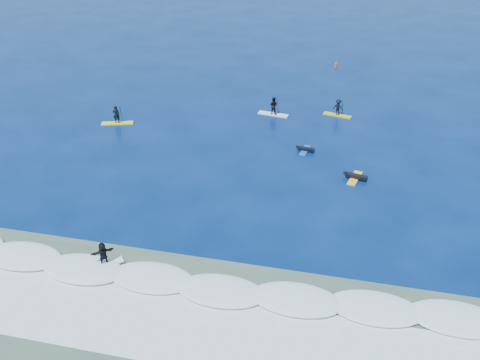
% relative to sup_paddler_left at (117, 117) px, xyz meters
% --- Properties ---
extents(ground, '(160.00, 160.00, 0.00)m').
position_rel_sup_paddler_left_xyz_m(ground, '(13.83, -9.34, -0.62)').
color(ground, '#031740').
rests_on(ground, ground).
extents(shallow_water, '(90.00, 13.00, 0.01)m').
position_rel_sup_paddler_left_xyz_m(shallow_water, '(13.83, -23.34, -0.61)').
color(shallow_water, '#3B5043').
rests_on(shallow_water, ground).
extents(breaking_wave, '(40.00, 6.00, 0.30)m').
position_rel_sup_paddler_left_xyz_m(breaking_wave, '(13.83, -19.34, -0.62)').
color(breaking_wave, white).
rests_on(breaking_wave, ground).
extents(whitewater, '(34.00, 5.00, 0.02)m').
position_rel_sup_paddler_left_xyz_m(whitewater, '(13.83, -22.34, -0.62)').
color(whitewater, silver).
rests_on(whitewater, ground).
extents(sup_paddler_left, '(2.90, 1.53, 1.98)m').
position_rel_sup_paddler_left_xyz_m(sup_paddler_left, '(0.00, 0.00, 0.00)').
color(sup_paddler_left, yellow).
rests_on(sup_paddler_left, ground).
extents(sup_paddler_center, '(2.91, 1.12, 1.99)m').
position_rel_sup_paddler_left_xyz_m(sup_paddler_center, '(13.27, 5.21, 0.13)').
color(sup_paddler_center, white).
rests_on(sup_paddler_center, ground).
extents(sup_paddler_right, '(2.70, 1.23, 1.84)m').
position_rel_sup_paddler_left_xyz_m(sup_paddler_right, '(19.12, 6.33, 0.10)').
color(sup_paddler_right, gold).
rests_on(sup_paddler_right, ground).
extents(prone_paddler_near, '(1.78, 2.31, 0.47)m').
position_rel_sup_paddler_left_xyz_m(prone_paddler_near, '(21.25, -5.35, -0.46)').
color(prone_paddler_near, yellow).
rests_on(prone_paddler_near, ground).
extents(prone_paddler_far, '(1.54, 1.98, 0.41)m').
position_rel_sup_paddler_left_xyz_m(prone_paddler_far, '(17.11, -1.66, -0.48)').
color(prone_paddler_far, '#1747AF').
rests_on(prone_paddler_far, ground).
extents(wave_surfer, '(1.99, 1.82, 1.54)m').
position_rel_sup_paddler_left_xyz_m(wave_surfer, '(7.82, -18.94, 0.24)').
color(wave_surfer, white).
rests_on(wave_surfer, breaking_wave).
extents(marker_buoy, '(0.30, 0.30, 0.71)m').
position_rel_sup_paddler_left_xyz_m(marker_buoy, '(17.88, 20.93, -0.31)').
color(marker_buoy, '#F45215').
rests_on(marker_buoy, ground).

